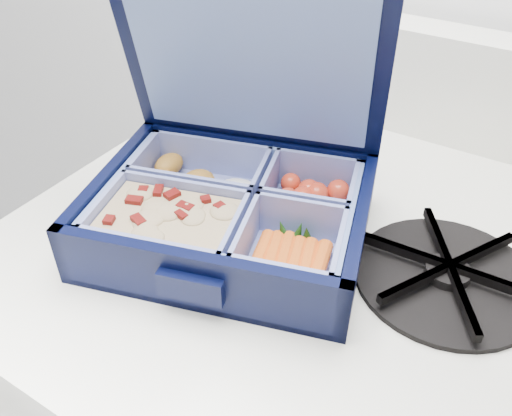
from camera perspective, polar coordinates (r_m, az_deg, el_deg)
The scene contains 4 objects.
bento_box at distance 0.52m, azimuth -2.74°, elevation -0.57°, with size 0.26×0.20×0.06m, color black, non-canonical shape.
burner_grate at distance 0.51m, azimuth 19.57°, elevation -6.22°, with size 0.16×0.16×0.02m, color black.
burner_grate_rear at distance 0.74m, azimuth -2.09°, elevation 10.35°, with size 0.16×0.16×0.02m, color black.
fork at distance 0.62m, azimuth 5.45°, elevation 3.20°, with size 0.03×0.19×0.01m, color silver, non-canonical shape.
Camera 1 is at (-0.17, 1.31, 1.20)m, focal length 38.00 mm.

